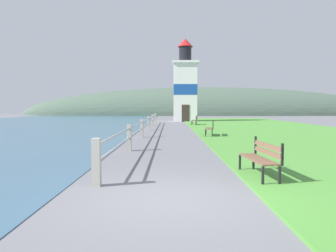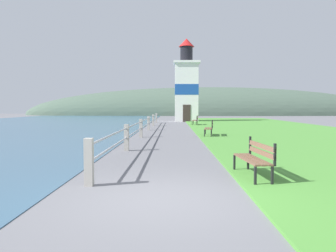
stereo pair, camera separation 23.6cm
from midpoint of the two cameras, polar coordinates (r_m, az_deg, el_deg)
The scene contains 8 objects.
ground_plane at distance 6.25m, azimuth -0.20°, elevation -12.60°, with size 160.00×160.00×0.00m, color slate.
grass_verge at distance 24.72m, azimuth 18.75°, elevation -0.78°, with size 12.00×52.36×0.06m.
seawall_railing at distance 21.45m, azimuth -3.68°, elevation 0.36°, with size 0.18×28.85×1.04m.
park_bench_near at distance 8.17m, azimuth 15.75°, elevation -5.10°, with size 0.61×1.77×0.94m.
park_bench_midway at distance 19.30m, azimuth 7.64°, elevation -0.22°, with size 0.70×1.78×0.94m.
park_bench_far at distance 30.96m, azimuth 5.07°, elevation 1.11°, with size 0.69×1.68×0.94m.
lighthouse at distance 39.65m, azimuth 3.39°, elevation 6.83°, with size 3.12×3.12×9.89m.
distant_hillside at distance 71.38m, azimuth 7.23°, elevation 1.90°, with size 80.00×16.00×12.00m.
Camera 2 is at (0.23, -6.01, 1.71)m, focal length 35.00 mm.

